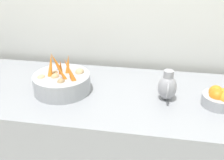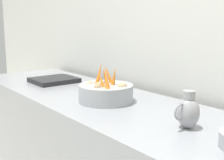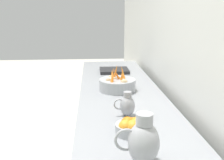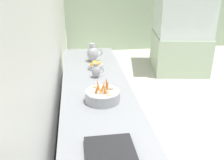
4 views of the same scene
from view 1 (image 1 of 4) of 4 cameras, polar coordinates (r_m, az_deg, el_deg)
prep_counter at (r=1.84m, az=-3.12°, el=-14.86°), size 0.74×3.28×0.91m
vegetable_colander at (r=1.58m, az=-10.70°, el=-0.39°), size 0.33×0.33×0.24m
orange_bowl at (r=1.53m, az=22.10°, el=-3.52°), size 0.18×0.18×0.10m
metal_pitcher_short at (r=1.49m, az=11.81°, el=-1.40°), size 0.15×0.10×0.17m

